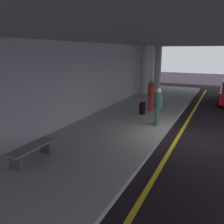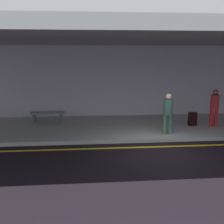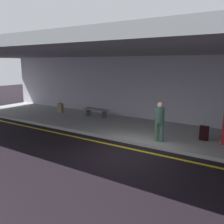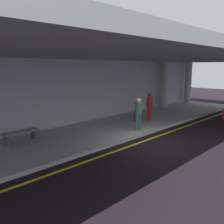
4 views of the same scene
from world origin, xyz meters
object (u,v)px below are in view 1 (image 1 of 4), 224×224
Objects in this scene: support_column_far_left at (144,70)px; bench_metal at (31,150)px; suitcase_upright_secondary at (142,108)px; support_column_left_mid at (158,67)px; traveler_with_luggage at (151,94)px; person_waiting_for_ride at (158,104)px.

support_column_far_left is 2.28× the size of bench_metal.
bench_metal is (-6.72, 1.25, 0.04)m from suitcase_upright_secondary.
suitcase_upright_secondary is (-9.80, -1.87, -1.51)m from support_column_left_mid.
support_column_far_left is 12.61m from bench_metal.
traveler_with_luggage is at bearing -33.91° from suitcase_upright_secondary.
support_column_far_left is 4.06× the size of suitcase_upright_secondary.
person_waiting_for_ride is at bearing -157.13° from support_column_far_left.
support_column_far_left is 2.17× the size of traveler_with_luggage.
support_column_far_left is 2.17× the size of person_waiting_for_ride.
person_waiting_for_ride is (-2.45, -1.04, 0.00)m from traveler_with_luggage.
traveler_with_luggage and person_waiting_for_ride have the same top height.
traveler_with_luggage is 2.66m from person_waiting_for_ride.
traveler_with_luggage is at bearing -167.00° from support_column_left_mid.
bench_metal is (-16.51, -0.62, -1.47)m from support_column_left_mid.
bench_metal is (-5.17, 2.47, -0.61)m from person_waiting_for_ride.
support_column_far_left is at bearing 2.86° from bench_metal.
support_column_left_mid is 4.06× the size of suitcase_upright_secondary.
suitcase_upright_secondary is 0.56× the size of bench_metal.
suitcase_upright_secondary is at bearing -169.19° from support_column_left_mid.
support_column_far_left is 5.37m from traveler_with_luggage.
support_column_far_left and support_column_left_mid have the same top height.
support_column_left_mid is 2.28× the size of bench_metal.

